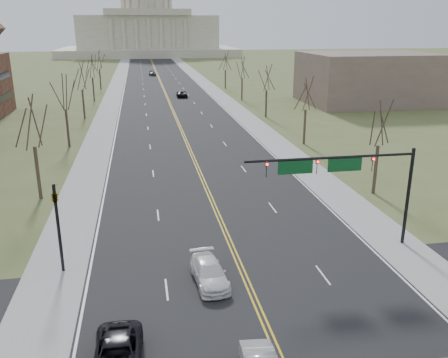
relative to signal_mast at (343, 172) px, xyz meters
name	(u,v)px	position (x,y,z in m)	size (l,w,h in m)	color
road	(163,87)	(-7.45, 96.50, -5.76)	(20.00, 380.00, 0.01)	black
cross_road	(263,319)	(-7.45, -7.50, -5.76)	(120.00, 14.00, 0.01)	black
sidewalk_left	(116,88)	(-19.45, 96.50, -5.75)	(4.00, 380.00, 0.03)	gray
sidewalk_right	(208,86)	(4.55, 96.50, -5.75)	(4.00, 380.00, 0.03)	gray
center_line	(163,87)	(-7.45, 96.50, -5.75)	(0.42, 380.00, 0.01)	gold
edge_line_left	(124,88)	(-17.25, 96.50, -5.75)	(0.15, 380.00, 0.01)	silver
edge_line_right	(200,86)	(2.35, 96.50, -5.75)	(0.15, 380.00, 0.01)	silver
capitol	(148,27)	(-7.45, 236.41, 8.44)	(90.00, 60.00, 50.00)	beige
signal_mast	(343,172)	(0.00, 0.00, 0.00)	(12.12, 0.44, 7.20)	black
signal_left	(57,218)	(-18.95, 0.00, -2.05)	(0.32, 0.36, 6.00)	black
tree_r_0	(380,126)	(8.05, 10.50, 0.79)	(3.74, 3.74, 8.50)	#3A2B22
tree_l_0	(32,125)	(-22.95, 14.50, 1.18)	(3.96, 3.96, 9.00)	#3A2B22
tree_r_1	(306,95)	(8.05, 30.50, 0.79)	(3.74, 3.74, 8.50)	#3A2B22
tree_l_1	(64,94)	(-22.95, 34.50, 1.18)	(3.96, 3.96, 9.00)	#3A2B22
tree_r_2	(267,79)	(8.05, 50.50, 0.79)	(3.74, 3.74, 8.50)	#3A2B22
tree_l_2	(81,78)	(-22.95, 54.50, 1.18)	(3.96, 3.96, 9.00)	#3A2B22
tree_r_3	(242,69)	(8.05, 70.50, 0.79)	(3.74, 3.74, 8.50)	#3A2B22
tree_l_3	(92,68)	(-22.95, 74.50, 1.18)	(3.96, 3.96, 9.00)	#3A2B22
tree_r_4	(225,62)	(8.05, 90.50, 0.79)	(3.74, 3.74, 8.50)	#3A2B22
tree_l_4	(99,61)	(-22.95, 94.50, 1.18)	(3.96, 3.96, 9.00)	#3A2B22
bldg_right_mass	(368,78)	(32.55, 62.50, -0.76)	(25.00, 20.00, 10.00)	brown
car_sb_outer_lead	(117,355)	(-15.09, -10.04, -5.07)	(2.26, 4.91, 1.36)	black
car_sb_inner_second	(209,273)	(-9.77, -3.12, -5.08)	(1.87, 4.61, 1.34)	white
car_far_nb	(182,94)	(-4.14, 77.65, -5.05)	(2.31, 5.02, 1.39)	black
car_far_sb	(152,73)	(-9.12, 126.78, -4.92)	(1.96, 4.87, 1.66)	#55575D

